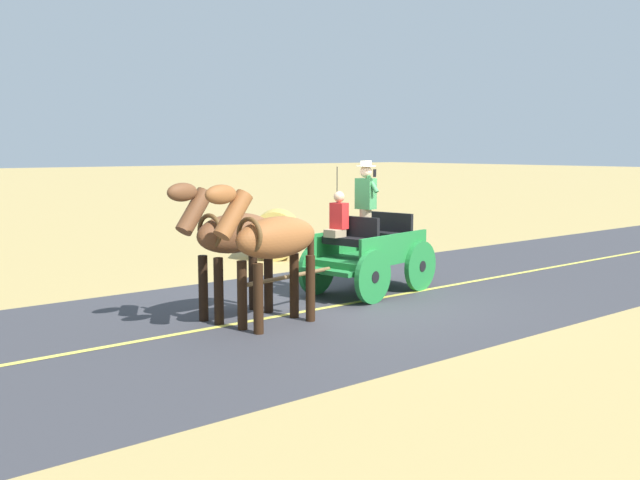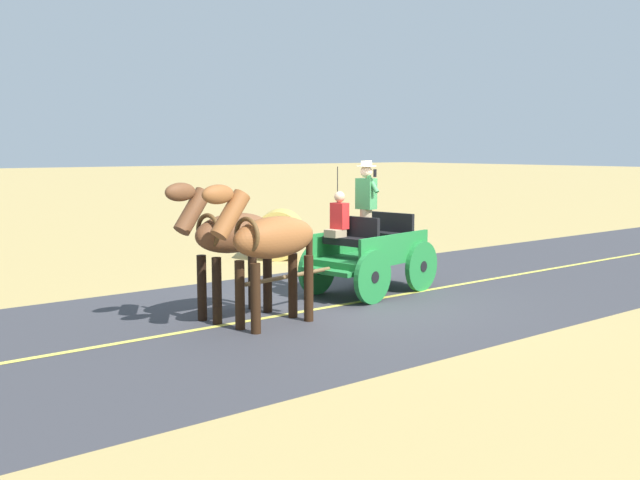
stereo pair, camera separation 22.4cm
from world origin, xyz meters
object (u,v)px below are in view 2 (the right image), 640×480
at_px(horse_drawn_carriage, 367,251).
at_px(horse_off_side, 229,236).
at_px(hay_bale, 279,234).
at_px(horse_near_side, 269,241).

height_order(horse_drawn_carriage, horse_off_side, horse_drawn_carriage).
bearing_deg(horse_off_side, hay_bale, -41.92).
bearing_deg(horse_drawn_carriage, horse_off_side, 92.21).
xyz_separation_m(horse_drawn_carriage, horse_off_side, (-0.12, 3.06, 0.51)).
height_order(horse_drawn_carriage, hay_bale, horse_drawn_carriage).
bearing_deg(horse_drawn_carriage, horse_near_side, 109.03).
bearing_deg(horse_drawn_carriage, hay_bale, -14.84).
height_order(horse_near_side, horse_off_side, same).
xyz_separation_m(horse_near_side, horse_off_side, (0.88, 0.17, 0.00)).
height_order(horse_near_side, hay_bale, horse_near_side).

